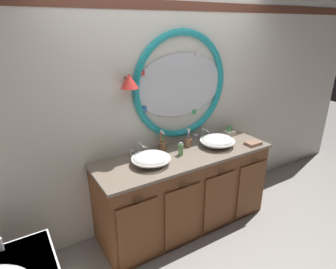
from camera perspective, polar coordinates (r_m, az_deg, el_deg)
The scene contains 12 objects.
ground_plane at distance 3.31m, azimuth 5.34°, elevation -19.44°, with size 14.00×14.00×0.00m, color gray.
back_wall_assembly at distance 3.11m, azimuth -0.13°, elevation 5.82°, with size 6.40×0.26×2.60m.
vanity_counter at distance 3.20m, azimuth 3.24°, elevation -11.00°, with size 1.94×0.67×0.89m.
sink_basin_left at distance 2.74m, azimuth -3.45°, elevation -4.85°, with size 0.39×0.39×0.12m.
sink_basin_right at distance 3.18m, azimuth 9.89°, elevation -1.26°, with size 0.39×0.39×0.12m.
faucet_set_left at distance 2.95m, azimuth -5.80°, elevation -2.99°, with size 0.22×0.15×0.14m.
faucet_set_right at distance 3.37m, azimuth 7.01°, elevation 0.03°, with size 0.24×0.12×0.14m.
toothbrush_holder_left at distance 3.05m, azimuth -1.10°, elevation -2.11°, with size 0.10×0.10×0.22m.
toothbrush_holder_right at distance 3.14m, azimuth 4.06°, elevation -1.42°, with size 0.09×0.09×0.21m.
soap_dispenser at distance 2.93m, azimuth 2.58°, elevation -2.98°, with size 0.05×0.06×0.15m.
folded_hand_towel at distance 3.33m, azimuth 16.73°, elevation -1.72°, with size 0.18×0.12×0.03m.
toiletry_basket at distance 3.53m, azimuth 12.23°, elevation 0.35°, with size 0.13×0.09×0.12m.
Camera 1 is at (-1.55, -1.97, 2.15)m, focal length 30.32 mm.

